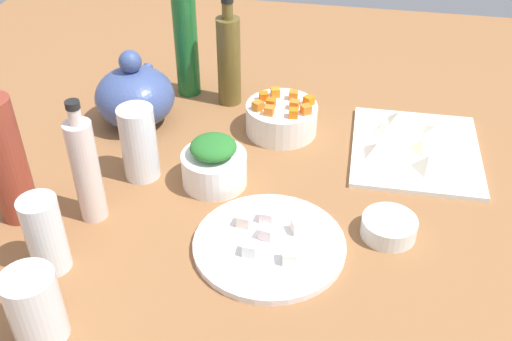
% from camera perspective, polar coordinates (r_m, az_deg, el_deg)
% --- Properties ---
extents(tabletop, '(1.90, 1.90, 0.03)m').
position_cam_1_polar(tabletop, '(1.11, 0.00, -2.70)').
color(tabletop, '#946139').
rests_on(tabletop, ground).
extents(cutting_board, '(0.28, 0.25, 0.01)m').
position_cam_1_polar(cutting_board, '(1.24, 14.90, 1.88)').
color(cutting_board, white).
rests_on(cutting_board, tabletop).
extents(plate_tofu, '(0.25, 0.25, 0.01)m').
position_cam_1_polar(plate_tofu, '(0.99, 1.27, -7.07)').
color(plate_tofu, white).
rests_on(plate_tofu, tabletop).
extents(bowl_greens, '(0.12, 0.12, 0.06)m').
position_cam_1_polar(bowl_greens, '(1.11, -3.98, 0.17)').
color(bowl_greens, white).
rests_on(bowl_greens, tabletop).
extents(bowl_carrots, '(0.15, 0.15, 0.06)m').
position_cam_1_polar(bowl_carrots, '(1.25, 2.44, 4.97)').
color(bowl_carrots, white).
rests_on(bowl_carrots, tabletop).
extents(bowl_small_side, '(0.09, 0.09, 0.03)m').
position_cam_1_polar(bowl_small_side, '(1.03, 12.51, -5.28)').
color(bowl_small_side, white).
rests_on(bowl_small_side, tabletop).
extents(teapot, '(0.18, 0.17, 0.17)m').
position_cam_1_polar(teapot, '(1.29, -11.43, 6.99)').
color(teapot, '#3F538E').
rests_on(teapot, tabletop).
extents(bottle_0, '(0.05, 0.05, 0.28)m').
position_cam_1_polar(bottle_0, '(1.37, -6.65, 11.90)').
color(bottle_0, '#1B682D').
rests_on(bottle_0, tabletop).
extents(bottle_1, '(0.05, 0.05, 0.23)m').
position_cam_1_polar(bottle_1, '(1.03, -15.86, 0.11)').
color(bottle_1, silver).
rests_on(bottle_1, tabletop).
extents(bottle_2, '(0.06, 0.06, 0.28)m').
position_cam_1_polar(bottle_2, '(1.06, -22.71, 1.13)').
color(bottle_2, brown).
rests_on(bottle_2, tabletop).
extents(bottle_3, '(0.05, 0.05, 0.24)m').
position_cam_1_polar(bottle_3, '(1.33, -2.59, 10.52)').
color(bottle_3, brown).
rests_on(bottle_3, tabletop).
extents(drinking_glass_0, '(0.07, 0.07, 0.14)m').
position_cam_1_polar(drinking_glass_0, '(1.12, -11.06, 2.57)').
color(drinking_glass_0, white).
rests_on(drinking_glass_0, tabletop).
extents(drinking_glass_1, '(0.07, 0.07, 0.11)m').
position_cam_1_polar(drinking_glass_1, '(0.88, -20.27, -12.07)').
color(drinking_glass_1, white).
rests_on(drinking_glass_1, tabletop).
extents(drinking_glass_2, '(0.06, 0.06, 0.13)m').
position_cam_1_polar(drinking_glass_2, '(0.97, -19.40, -5.77)').
color(drinking_glass_2, white).
rests_on(drinking_glass_2, tabletop).
extents(carrot_cube_0, '(0.02, 0.02, 0.02)m').
position_cam_1_polar(carrot_cube_0, '(1.26, 3.58, 7.16)').
color(carrot_cube_0, orange).
rests_on(carrot_cube_0, bowl_carrots).
extents(carrot_cube_1, '(0.02, 0.02, 0.02)m').
position_cam_1_polar(carrot_cube_1, '(1.20, 1.26, 5.72)').
color(carrot_cube_1, orange).
rests_on(carrot_cube_1, bowl_carrots).
extents(carrot_cube_2, '(0.02, 0.02, 0.02)m').
position_cam_1_polar(carrot_cube_2, '(1.25, 0.73, 7.05)').
color(carrot_cube_2, orange).
rests_on(carrot_cube_2, bowl_carrots).
extents(carrot_cube_3, '(0.02, 0.02, 0.02)m').
position_cam_1_polar(carrot_cube_3, '(1.23, 1.43, 6.43)').
color(carrot_cube_3, orange).
rests_on(carrot_cube_3, bowl_carrots).
extents(carrot_cube_4, '(0.02, 0.02, 0.02)m').
position_cam_1_polar(carrot_cube_4, '(1.22, 3.67, 6.26)').
color(carrot_cube_4, orange).
rests_on(carrot_cube_4, bowl_carrots).
extents(carrot_cube_5, '(0.02, 0.02, 0.02)m').
position_cam_1_polar(carrot_cube_5, '(1.20, 3.57, 5.46)').
color(carrot_cube_5, orange).
rests_on(carrot_cube_5, bowl_carrots).
extents(carrot_cube_6, '(0.02, 0.02, 0.02)m').
position_cam_1_polar(carrot_cube_6, '(1.27, 1.85, 7.44)').
color(carrot_cube_6, orange).
rests_on(carrot_cube_6, bowl_carrots).
extents(carrot_cube_7, '(0.03, 0.03, 0.02)m').
position_cam_1_polar(carrot_cube_7, '(1.24, 5.04, 6.64)').
color(carrot_cube_7, orange).
rests_on(carrot_cube_7, bowl_carrots).
extents(carrot_cube_8, '(0.03, 0.03, 0.02)m').
position_cam_1_polar(carrot_cube_8, '(1.22, 0.16, 6.18)').
color(carrot_cube_8, orange).
rests_on(carrot_cube_8, bowl_carrots).
extents(carrot_cube_9, '(0.02, 0.02, 0.02)m').
position_cam_1_polar(carrot_cube_9, '(1.21, 4.76, 5.81)').
color(carrot_cube_9, orange).
rests_on(carrot_cube_9, bowl_carrots).
extents(chopped_greens_mound, '(0.10, 0.09, 0.03)m').
position_cam_1_polar(chopped_greens_mound, '(1.08, -4.08, 2.24)').
color(chopped_greens_mound, '#29742C').
rests_on(chopped_greens_mound, bowl_greens).
extents(tofu_cube_0, '(0.03, 0.03, 0.02)m').
position_cam_1_polar(tofu_cube_0, '(0.94, 3.15, -8.14)').
color(tofu_cube_0, white).
rests_on(tofu_cube_0, plate_tofu).
extents(tofu_cube_1, '(0.02, 0.02, 0.02)m').
position_cam_1_polar(tofu_cube_1, '(1.01, 1.09, -4.35)').
color(tofu_cube_1, white).
rests_on(tofu_cube_1, plate_tofu).
extents(tofu_cube_2, '(0.02, 0.02, 0.02)m').
position_cam_1_polar(tofu_cube_2, '(0.96, -0.58, -7.42)').
color(tofu_cube_2, white).
rests_on(tofu_cube_2, plate_tofu).
extents(tofu_cube_3, '(0.03, 0.03, 0.02)m').
position_cam_1_polar(tofu_cube_3, '(0.98, 1.06, -5.90)').
color(tofu_cube_3, white).
rests_on(tofu_cube_3, plate_tofu).
extents(tofu_cube_4, '(0.03, 0.03, 0.02)m').
position_cam_1_polar(tofu_cube_4, '(1.00, 4.06, -5.31)').
color(tofu_cube_4, silver).
rests_on(tofu_cube_4, plate_tofu).
extents(tofu_cube_5, '(0.02, 0.02, 0.02)m').
position_cam_1_polar(tofu_cube_5, '(1.01, -0.86, -4.74)').
color(tofu_cube_5, '#F9E1CC').
rests_on(tofu_cube_5, plate_tofu).
extents(dumpling_0, '(0.06, 0.06, 0.03)m').
position_cam_1_polar(dumpling_0, '(1.26, 12.09, 3.98)').
color(dumpling_0, beige).
rests_on(dumpling_0, cutting_board).
extents(dumpling_1, '(0.04, 0.04, 0.02)m').
position_cam_1_polar(dumpling_1, '(1.23, 15.46, 2.36)').
color(dumpling_1, beige).
rests_on(dumpling_1, cutting_board).
extents(dumpling_2, '(0.07, 0.07, 0.03)m').
position_cam_1_polar(dumpling_2, '(1.20, 11.42, 2.04)').
color(dumpling_2, beige).
rests_on(dumpling_2, cutting_board).
extents(dumpling_3, '(0.06, 0.05, 0.03)m').
position_cam_1_polar(dumpling_3, '(1.18, 16.02, 0.78)').
color(dumpling_3, beige).
rests_on(dumpling_3, cutting_board).
extents(dumpling_4, '(0.08, 0.07, 0.02)m').
position_cam_1_polar(dumpling_4, '(1.29, 16.70, 3.70)').
color(dumpling_4, beige).
rests_on(dumpling_4, cutting_board).
extents(dumpling_5, '(0.06, 0.06, 0.02)m').
position_cam_1_polar(dumpling_5, '(1.31, 13.35, 5.01)').
color(dumpling_5, beige).
rests_on(dumpling_5, cutting_board).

